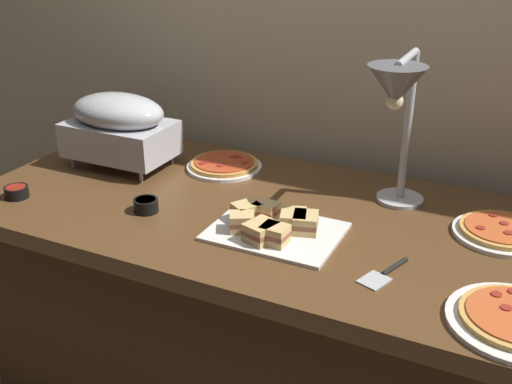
{
  "coord_description": "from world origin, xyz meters",
  "views": [
    {
      "loc": [
        0.62,
        -1.45,
        1.54
      ],
      "look_at": [
        -0.08,
        0.0,
        0.81
      ],
      "focal_mm": 42.73,
      "sensor_mm": 36.0,
      "label": 1
    }
  ],
  "objects": [
    {
      "name": "back_wall",
      "position": [
        0.0,
        0.5,
        1.2
      ],
      "size": [
        4.4,
        0.04,
        2.4
      ],
      "primitive_type": "cube",
      "color": "#C6B593",
      "rests_on": "ground_plane"
    },
    {
      "name": "pizza_plate_front",
      "position": [
        -0.31,
        0.23,
        0.77
      ],
      "size": [
        0.25,
        0.25,
        0.03
      ],
      "color": "white",
      "rests_on": "buffet_table"
    },
    {
      "name": "serving_spatula",
      "position": [
        0.35,
        -0.2,
        0.76
      ],
      "size": [
        0.09,
        0.17,
        0.01
      ],
      "color": "#B7BABF",
      "rests_on": "buffet_table"
    },
    {
      "name": "heat_lamp",
      "position": [
        0.29,
        0.07,
        1.11
      ],
      "size": [
        0.15,
        0.34,
        0.46
      ],
      "color": "#B7BABF",
      "rests_on": "buffet_table"
    },
    {
      "name": "pizza_plate_raised_stand",
      "position": [
        0.58,
        0.13,
        0.77
      ],
      "size": [
        0.26,
        0.26,
        0.03
      ],
      "color": "white",
      "rests_on": "buffet_table"
    },
    {
      "name": "sauce_cup_near",
      "position": [
        -0.77,
        -0.25,
        0.78
      ],
      "size": [
        0.07,
        0.07,
        0.04
      ],
      "color": "black",
      "rests_on": "buffet_table"
    },
    {
      "name": "sauce_cup_far",
      "position": [
        -0.36,
        -0.16,
        0.78
      ],
      "size": [
        0.07,
        0.07,
        0.04
      ],
      "color": "black",
      "rests_on": "buffet_table"
    },
    {
      "name": "sandwich_platter",
      "position": [
        0.03,
        -0.13,
        0.78
      ],
      "size": [
        0.35,
        0.26,
        0.06
      ],
      "color": "white",
      "rests_on": "buffet_table"
    },
    {
      "name": "chafing_dish",
      "position": [
        -0.64,
        0.1,
        0.9
      ],
      "size": [
        0.35,
        0.23,
        0.25
      ],
      "color": "#B7BABF",
      "rests_on": "buffet_table"
    },
    {
      "name": "buffet_table",
      "position": [
        0.0,
        0.0,
        0.39
      ],
      "size": [
        1.9,
        0.84,
        0.76
      ],
      "color": "brown",
      "rests_on": "ground_plane"
    }
  ]
}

